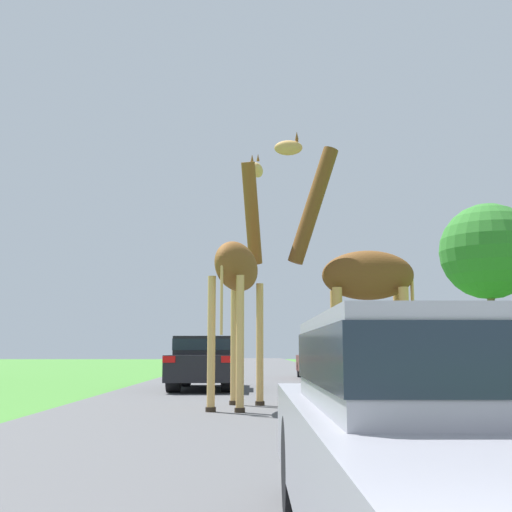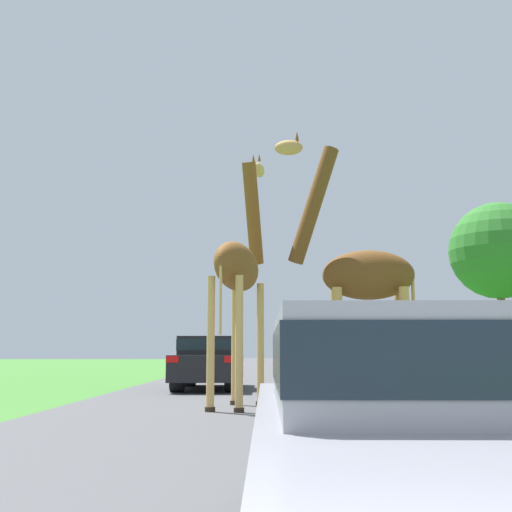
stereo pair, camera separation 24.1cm
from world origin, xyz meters
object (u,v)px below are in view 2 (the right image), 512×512
object	(u,v)px
giraffe_near_road	(240,267)
giraffe_companion	(360,277)
car_lead_maroon	(468,437)
car_queue_left	(331,360)
car_queue_right	(209,361)
tree_right_cluster	(498,251)

from	to	relation	value
giraffe_near_road	giraffe_companion	world-z (taller)	giraffe_companion
car_lead_maroon	car_queue_left	distance (m)	21.81
car_queue_right	car_queue_left	bearing A→B (deg)	58.87
car_queue_left	giraffe_companion	bearing A→B (deg)	-93.14
car_queue_right	car_queue_left	xyz separation A→B (m)	(4.07, 6.75, -0.08)
car_lead_maroon	tree_right_cluster	bearing A→B (deg)	69.57
car_queue_left	car_lead_maroon	bearing A→B (deg)	-94.16
giraffe_near_road	car_queue_left	xyz separation A→B (m)	(3.00, 12.58, -1.95)
car_lead_maroon	tree_right_cluster	world-z (taller)	tree_right_cluster
giraffe_companion	tree_right_cluster	distance (m)	24.99
car_queue_left	tree_right_cluster	bearing A→B (deg)	43.59
tree_right_cluster	car_queue_right	bearing A→B (deg)	-130.90
car_lead_maroon	car_queue_left	bearing A→B (deg)	85.84
giraffe_near_road	car_queue_right	bearing A→B (deg)	114.71
giraffe_near_road	tree_right_cluster	xyz separation A→B (m)	(13.10, 22.18, 3.74)
giraffe_near_road	car_queue_right	xyz separation A→B (m)	(-1.07, 5.83, -1.87)
car_queue_right	tree_right_cluster	distance (m)	22.35
giraffe_companion	car_queue_right	world-z (taller)	giraffe_companion
tree_right_cluster	car_lead_maroon	bearing A→B (deg)	-110.43
car_lead_maroon	car_queue_right	world-z (taller)	car_queue_right
giraffe_near_road	car_queue_right	size ratio (longest dim) A/B	1.19
car_lead_maroon	car_queue_right	size ratio (longest dim) A/B	0.98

